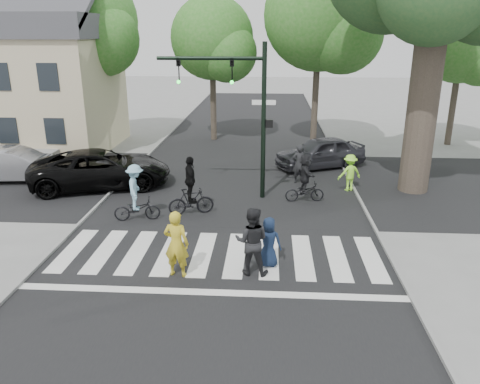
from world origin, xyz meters
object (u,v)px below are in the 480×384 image
object	(u,v)px
pedestrian_child	(269,242)
car_grey	(320,152)
car_suv	(101,169)
cyclist_right	(305,180)
pedestrian_adult	(252,241)
car_silver	(17,165)
cyclist_mid	(191,191)
pedestrian_woman	(176,244)
cyclist_left	(136,197)
traffic_signal	(241,100)

from	to	relation	value
pedestrian_child	car_grey	size ratio (longest dim) A/B	0.33
car_suv	cyclist_right	bearing A→B (deg)	-115.17
pedestrian_adult	car_silver	xyz separation A→B (m)	(-10.76, 7.84, -0.22)
cyclist_mid	car_grey	world-z (taller)	cyclist_mid
pedestrian_woman	car_suv	xyz separation A→B (m)	(-4.70, 7.46, -0.14)
cyclist_left	cyclist_mid	world-z (taller)	cyclist_mid
pedestrian_child	cyclist_right	distance (m)	5.62
pedestrian_woman	car_grey	world-z (taller)	pedestrian_woman
traffic_signal	cyclist_right	size ratio (longest dim) A/B	3.11
car_suv	cyclist_mid	bearing A→B (deg)	-140.54
traffic_signal	cyclist_right	xyz separation A→B (m)	(2.50, -0.37, -3.04)
cyclist_mid	cyclist_right	bearing A→B (deg)	21.20
pedestrian_child	cyclist_mid	distance (m)	4.75
pedestrian_child	cyclist_mid	size ratio (longest dim) A/B	0.67
pedestrian_adult	cyclist_right	world-z (taller)	cyclist_right
pedestrian_adult	cyclist_left	bearing A→B (deg)	-35.19
pedestrian_child	car_grey	bearing A→B (deg)	-93.25
car_grey	cyclist_left	bearing A→B (deg)	-68.87
car_grey	cyclist_mid	bearing A→B (deg)	-63.36
traffic_signal	pedestrian_child	xyz separation A→B (m)	(1.12, -5.82, -3.17)
traffic_signal	car_suv	bearing A→B (deg)	171.42
car_silver	pedestrian_adult	bearing A→B (deg)	-132.99
traffic_signal	cyclist_mid	distance (m)	4.00
car_suv	car_grey	distance (m)	10.30
car_suv	cyclist_left	bearing A→B (deg)	-161.59
cyclist_right	pedestrian_child	bearing A→B (deg)	-104.22
pedestrian_woman	cyclist_mid	size ratio (longest dim) A/B	0.87
pedestrian_adult	cyclist_mid	size ratio (longest dim) A/B	0.89
cyclist_left	cyclist_right	size ratio (longest dim) A/B	1.05
pedestrian_adult	car_silver	size ratio (longest dim) A/B	0.43
pedestrian_adult	cyclist_right	bearing A→B (deg)	-101.85
cyclist_right	car_silver	size ratio (longest dim) A/B	0.43
pedestrian_woman	car_silver	world-z (taller)	pedestrian_woman
pedestrian_woman	cyclist_left	bearing A→B (deg)	-51.86
pedestrian_adult	car_silver	world-z (taller)	pedestrian_adult
cyclist_left	cyclist_mid	size ratio (longest dim) A/B	0.94
traffic_signal	cyclist_right	bearing A→B (deg)	-8.49
pedestrian_woman	traffic_signal	bearing A→B (deg)	-92.91
pedestrian_child	cyclist_left	xyz separation A→B (m)	(-4.64, 3.12, 0.15)
cyclist_right	car_suv	bearing A→B (deg)	171.45
cyclist_right	car_silver	distance (m)	12.75
pedestrian_woman	car_suv	world-z (taller)	pedestrian_woman
traffic_signal	car_suv	xyz separation A→B (m)	(-6.05, 0.91, -3.10)
car_silver	traffic_signal	bearing A→B (deg)	-105.65
pedestrian_adult	car_suv	world-z (taller)	pedestrian_adult
pedestrian_woman	cyclist_mid	bearing A→B (deg)	-76.73
pedestrian_adult	car_grey	size ratio (longest dim) A/B	0.43
traffic_signal	cyclist_right	world-z (taller)	traffic_signal
cyclist_right	car_grey	bearing A→B (deg)	77.75
car_grey	pedestrian_adult	bearing A→B (deg)	-39.60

